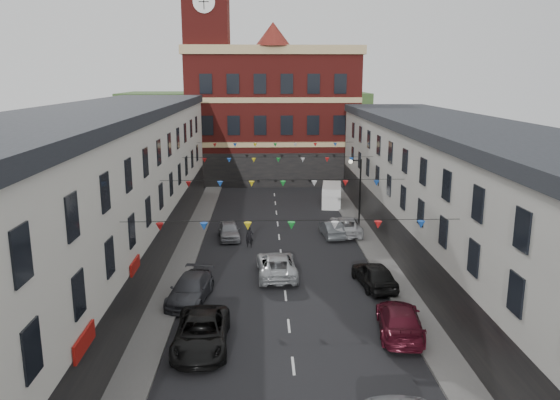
{
  "coord_description": "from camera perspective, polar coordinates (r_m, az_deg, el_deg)",
  "views": [
    {
      "loc": [
        -1.33,
        -30.07,
        12.66
      ],
      "look_at": [
        -0.07,
        7.57,
        4.07
      ],
      "focal_mm": 35.0,
      "sensor_mm": 36.0,
      "label": 1
    }
  ],
  "objects": [
    {
      "name": "car_left_c",
      "position": [
        26.88,
        -8.22,
        -13.57
      ],
      "size": [
        2.6,
        5.5,
        1.52
      ],
      "primitive_type": "imported",
      "rotation": [
        0.0,
        0.0,
        0.02
      ],
      "color": "black",
      "rests_on": "ground"
    },
    {
      "name": "street_lamp",
      "position": [
        45.62,
        8.07,
        1.65
      ],
      "size": [
        1.1,
        0.36,
        6.0
      ],
      "color": "black",
      "rests_on": "ground"
    },
    {
      "name": "clock_tower",
      "position": [
        65.4,
        -7.57,
        14.72
      ],
      "size": [
        5.6,
        5.6,
        30.0
      ],
      "color": "maroon",
      "rests_on": "ground"
    },
    {
      "name": "car_right_d",
      "position": [
        34.19,
        9.82,
        -7.69
      ],
      "size": [
        2.43,
        4.75,
        1.55
      ],
      "primitive_type": "imported",
      "rotation": [
        0.0,
        0.0,
        3.28
      ],
      "color": "black",
      "rests_on": "ground"
    },
    {
      "name": "white_van",
      "position": [
        54.73,
        5.41,
        0.52
      ],
      "size": [
        2.42,
        4.88,
        2.07
      ],
      "primitive_type": "cube",
      "rotation": [
        0.0,
        0.0,
        -0.14
      ],
      "color": "white",
      "rests_on": "ground"
    },
    {
      "name": "car_left_e",
      "position": [
        43.57,
        -5.35,
        -3.18
      ],
      "size": [
        2.12,
        4.17,
        1.36
      ],
      "primitive_type": "imported",
      "rotation": [
        0.0,
        0.0,
        0.13
      ],
      "color": "#92939A",
      "rests_on": "ground"
    },
    {
      "name": "pedestrian",
      "position": [
        41.25,
        -3.22,
        -3.9
      ],
      "size": [
        0.6,
        0.41,
        1.59
      ],
      "primitive_type": "imported",
      "rotation": [
        0.0,
        0.0,
        0.05
      ],
      "color": "black",
      "rests_on": "ground"
    },
    {
      "name": "pavement_right",
      "position": [
        35.42,
        11.78,
        -8.25
      ],
      "size": [
        1.8,
        64.0,
        0.15
      ],
      "primitive_type": "cube",
      "color": "#605E5B",
      "rests_on": "ground"
    },
    {
      "name": "car_right_c",
      "position": [
        28.54,
        12.4,
        -12.14
      ],
      "size": [
        2.77,
        5.39,
        1.5
      ],
      "primitive_type": "imported",
      "rotation": [
        0.0,
        0.0,
        3.01
      ],
      "color": "#581121",
      "rests_on": "ground"
    },
    {
      "name": "car_right_f",
      "position": [
        44.96,
        6.88,
        -2.65
      ],
      "size": [
        2.66,
        5.33,
        1.45
      ],
      "primitive_type": "imported",
      "rotation": [
        0.0,
        0.0,
        3.09
      ],
      "color": "#B7B8BC",
      "rests_on": "ground"
    },
    {
      "name": "car_left_d",
      "position": [
        32.11,
        -9.36,
        -9.17
      ],
      "size": [
        2.65,
        5.18,
        1.44
      ],
      "primitive_type": "imported",
      "rotation": [
        0.0,
        0.0,
        -0.13
      ],
      "color": "#414248",
      "rests_on": "ground"
    },
    {
      "name": "civic_building",
      "position": [
        68.18,
        -0.8,
        9.04
      ],
      "size": [
        20.6,
        13.3,
        18.5
      ],
      "color": "maroon",
      "rests_on": "ground"
    },
    {
      "name": "car_right_e",
      "position": [
        44.1,
        5.4,
        -3.01
      ],
      "size": [
        1.77,
        4.12,
        1.32
      ],
      "primitive_type": "imported",
      "rotation": [
        0.0,
        0.0,
        3.24
      ],
      "color": "#515559",
      "rests_on": "ground"
    },
    {
      "name": "distant_hill",
      "position": [
        92.43,
        -3.6,
        8.06
      ],
      "size": [
        40.0,
        14.0,
        10.0
      ],
      "primitive_type": "cube",
      "color": "#365126",
      "rests_on": "ground"
    },
    {
      "name": "terrace_left",
      "position": [
        33.59,
        -19.99,
        -0.51
      ],
      "size": [
        8.4,
        56.0,
        10.7
      ],
      "color": "silver",
      "rests_on": "ground"
    },
    {
      "name": "moving_car",
      "position": [
        35.49,
        -0.35,
        -6.78
      ],
      "size": [
        2.68,
        5.43,
        1.48
      ],
      "primitive_type": "imported",
      "rotation": [
        0.0,
        0.0,
        3.18
      ],
      "color": "#ACB0B3",
      "rests_on": "ground"
    },
    {
      "name": "pavement_left",
      "position": [
        34.9,
        -11.09,
        -8.54
      ],
      "size": [
        1.8,
        64.0,
        0.15
      ],
      "primitive_type": "cube",
      "color": "#605E5B",
      "rests_on": "ground"
    },
    {
      "name": "ground",
      "position": [
        32.66,
        0.58,
        -9.97
      ],
      "size": [
        160.0,
        160.0,
        0.0
      ],
      "primitive_type": "plane",
      "color": "black",
      "rests_on": "ground"
    },
    {
      "name": "terrace_right",
      "position": [
        34.62,
        20.4,
        -1.02
      ],
      "size": [
        8.4,
        56.0,
        9.7
      ],
      "color": "beige",
      "rests_on": "ground"
    }
  ]
}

